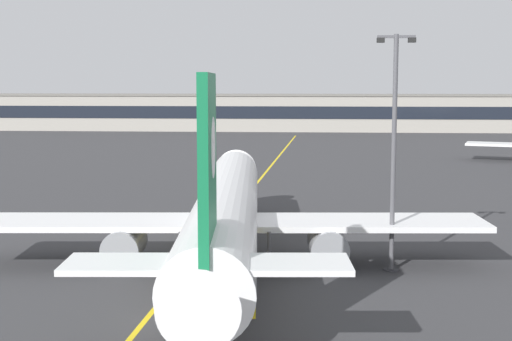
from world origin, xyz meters
name	(u,v)px	position (x,y,z in m)	size (l,w,h in m)	color
ground_plane	(171,322)	(0.00, 0.00, 0.00)	(400.00, 400.00, 0.00)	#353538
taxiway_centreline	(235,210)	(0.00, 30.00, 0.00)	(0.30, 180.00, 0.01)	yellow
airliner_foreground	(226,213)	(1.47, 10.37, 3.37)	(32.26, 41.52, 11.65)	white
apron_lamp_post	(394,149)	(11.48, 10.23, 7.35)	(2.24, 0.90, 14.07)	#515156
terminal_building	(273,112)	(-1.68, 136.61, 4.26)	(154.13, 12.40, 8.51)	#9E998E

